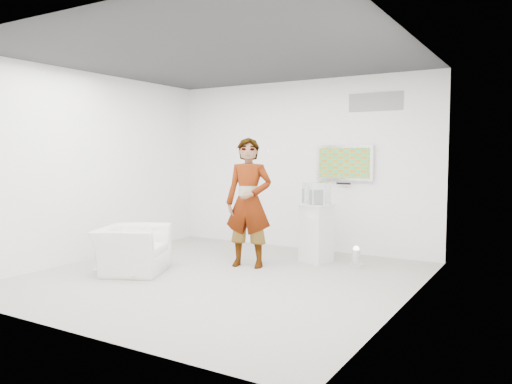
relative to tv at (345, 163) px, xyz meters
The scene contains 10 objects.
room 2.59m from the tv, 109.13° to the right, with size 5.01×5.01×3.00m.
tv is the anchor object (origin of this frame).
logo_decal 1.12m from the tv, ahead, with size 0.90×0.02×0.30m, color gray.
person 1.99m from the tv, 117.30° to the right, with size 0.71×0.46×1.94m, color silver.
armchair 3.76m from the tv, 126.65° to the right, with size 1.01×0.88×0.66m, color silver.
pedestal 1.40m from the tv, 98.70° to the right, with size 0.44×0.44×0.92m, color silver.
floor_uplight 1.79m from the tv, 59.76° to the right, with size 0.20×0.20×0.32m, color white.
vitrine 0.99m from the tv, 98.70° to the right, with size 0.34×0.34×0.34m, color silver.
console 1.01m from the tv, 98.70° to the right, with size 0.05×0.17×0.23m, color silver.
wii_remote 1.64m from the tv, 114.13° to the right, with size 0.03×0.13×0.03m, color silver.
Camera 1 is at (3.89, -5.58, 1.70)m, focal length 35.00 mm.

